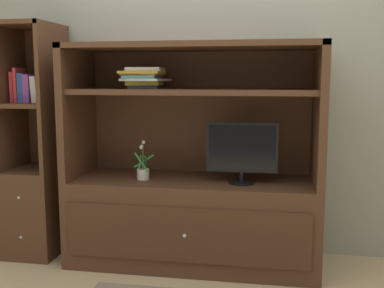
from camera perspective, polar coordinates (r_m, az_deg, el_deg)
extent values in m
plane|color=tan|center=(3.01, -1.19, -16.99)|extent=(8.00, 8.00, 0.00)
cube|color=gray|center=(3.47, 1.15, 10.14)|extent=(6.00, 0.10, 2.80)
cube|color=#4C2D1C|center=(3.27, 0.15, -9.36)|extent=(1.69, 0.60, 0.59)
cube|color=#462A19|center=(2.98, -0.87, -11.12)|extent=(1.56, 0.02, 0.35)
sphere|color=silver|center=(2.97, -0.92, -11.21)|extent=(0.02, 0.02, 0.02)
cube|color=#4C2D1C|center=(3.37, -13.79, 3.92)|extent=(0.05, 0.60, 0.91)
cube|color=#4C2D1C|center=(3.10, 15.33, 3.52)|extent=(0.05, 0.60, 0.91)
cube|color=#4C2D1C|center=(3.41, 0.98, 4.20)|extent=(1.69, 0.02, 0.91)
cube|color=#4C2D1C|center=(3.13, 0.16, 11.86)|extent=(1.69, 0.60, 0.04)
cube|color=#4C2D1C|center=(3.12, 0.16, 6.46)|extent=(1.59, 0.54, 0.04)
cylinder|color=black|center=(3.09, 6.09, -4.70)|extent=(0.17, 0.17, 0.01)
cylinder|color=black|center=(3.08, 6.10, -4.01)|extent=(0.03, 0.03, 0.06)
cube|color=black|center=(3.04, 6.15, -0.43)|extent=(0.46, 0.02, 0.33)
cube|color=black|center=(3.03, 6.14, -0.46)|extent=(0.43, 0.00, 0.29)
cylinder|color=beige|center=(3.19, -6.01, -3.69)|extent=(0.08, 0.08, 0.07)
cylinder|color=#3D6B33|center=(3.17, -6.04, -1.39)|extent=(0.01, 0.01, 0.19)
cube|color=#2D7A38|center=(3.18, -5.66, -2.16)|extent=(0.04, 0.14, 0.11)
cube|color=#2D7A38|center=(3.20, -5.92, -2.10)|extent=(0.15, 0.01, 0.10)
cube|color=#2D7A38|center=(3.18, -6.40, -2.16)|extent=(0.03, 0.09, 0.08)
cube|color=#2D7A38|center=(3.16, -6.23, -2.22)|extent=(0.11, 0.03, 0.12)
sphere|color=silver|center=(3.15, -5.96, 0.22)|extent=(0.02, 0.02, 0.02)
sphere|color=silver|center=(3.17, -6.16, -0.27)|extent=(0.02, 0.02, 0.02)
sphere|color=silver|center=(3.17, -6.24, -0.40)|extent=(0.03, 0.03, 0.03)
cube|color=black|center=(3.20, -5.52, 6.99)|extent=(0.21, 0.32, 0.02)
cube|color=gold|center=(3.19, -5.82, 7.44)|extent=(0.24, 0.26, 0.03)
cube|color=silver|center=(3.19, -5.62, 7.84)|extent=(0.29, 0.34, 0.02)
cube|color=teal|center=(3.19, -6.12, 8.14)|extent=(0.24, 0.31, 0.02)
cube|color=#A56638|center=(3.20, -6.03, 8.44)|extent=(0.24, 0.28, 0.01)
cube|color=gold|center=(3.19, -6.06, 8.72)|extent=(0.28, 0.29, 0.02)
cube|color=silver|center=(3.19, -5.69, 9.10)|extent=(0.25, 0.31, 0.02)
cube|color=#4C2D1C|center=(3.64, -18.41, -7.69)|extent=(0.37, 0.48, 0.62)
sphere|color=silver|center=(3.40, -20.46, -6.19)|extent=(0.02, 0.02, 0.02)
sphere|color=silver|center=(3.48, -20.23, -10.69)|extent=(0.02, 0.02, 0.02)
cube|color=#4C2D1C|center=(3.60, -21.43, 5.36)|extent=(0.03, 0.48, 1.03)
cube|color=#4C2D1C|center=(3.43, -16.48, 5.48)|extent=(0.03, 0.48, 1.03)
cube|color=#4C2D1C|center=(3.72, -17.30, 5.63)|extent=(0.37, 0.02, 1.03)
cube|color=#4C2D1C|center=(3.52, -18.98, 4.59)|extent=(0.31, 0.43, 0.03)
cube|color=#4C2D1C|center=(3.53, -19.40, 13.56)|extent=(0.37, 0.48, 0.03)
cube|color=red|center=(3.57, -20.79, 6.52)|extent=(0.02, 0.13, 0.22)
cube|color=red|center=(3.55, -20.36, 6.77)|extent=(0.02, 0.14, 0.24)
cube|color=#2D519E|center=(3.54, -19.82, 6.48)|extent=(0.04, 0.13, 0.21)
cube|color=purple|center=(3.51, -19.10, 6.45)|extent=(0.04, 0.16, 0.20)
cube|color=silver|center=(3.49, -18.40, 6.36)|extent=(0.05, 0.14, 0.19)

